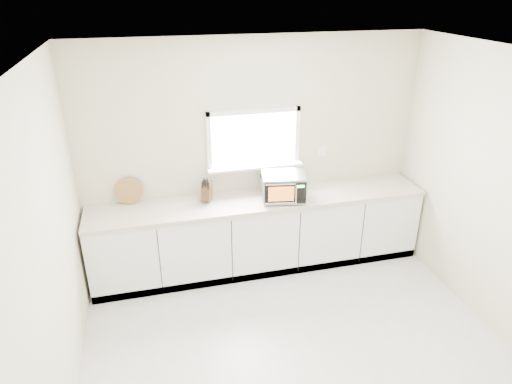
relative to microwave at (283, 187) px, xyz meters
name	(u,v)px	position (x,y,z in m)	size (l,w,h in m)	color
ground	(306,367)	(-0.25, -1.60, -1.08)	(4.00, 4.00, 0.00)	beige
back_wall	(254,154)	(-0.25, 0.39, 0.28)	(4.00, 0.17, 2.70)	beige
cabinets	(260,234)	(-0.25, 0.10, -0.64)	(3.92, 0.60, 0.88)	white
countertop	(260,200)	(-0.25, 0.09, -0.18)	(3.92, 0.64, 0.04)	beige
microwave	(283,187)	(0.00, 0.00, 0.00)	(0.54, 0.46, 0.31)	black
knife_block	(207,191)	(-0.85, 0.18, -0.03)	(0.16, 0.23, 0.30)	#422C17
cutting_board	(129,191)	(-1.70, 0.34, -0.01)	(0.31, 0.31, 0.02)	olive
coffee_grinder	(265,183)	(-0.14, 0.29, -0.06)	(0.12, 0.12, 0.21)	#ACAEB3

